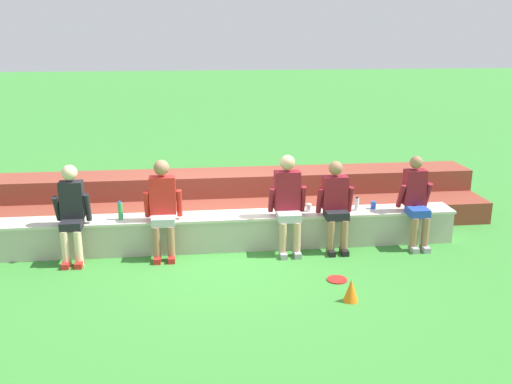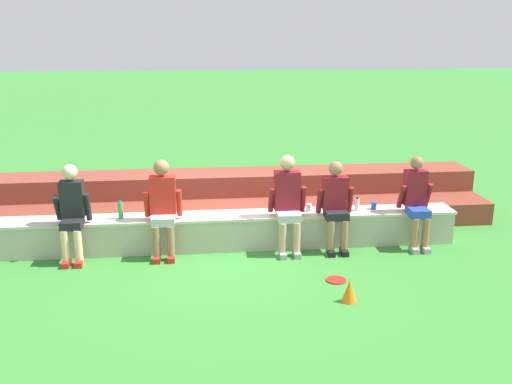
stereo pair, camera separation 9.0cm
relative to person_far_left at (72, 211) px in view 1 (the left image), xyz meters
The scene contains 14 objects.
ground_plane 2.31m from the person_far_left, ahead, with size 80.00×80.00×0.00m, color #388433.
stone_seating_wall 2.25m from the person_far_left, ahead, with size 7.15×0.51×0.53m.
brick_bleachers 2.82m from the person_far_left, 38.19° to the left, with size 9.24×1.59×0.76m.
person_far_left is the anchor object (origin of this frame).
person_left_of_center 1.28m from the person_far_left, ahead, with size 0.55×0.56×1.43m.
person_center 3.12m from the person_far_left, ahead, with size 0.56×0.58×1.46m.
person_right_of_center 3.83m from the person_far_left, ahead, with size 0.55×0.51×1.36m.
person_far_right 5.10m from the person_far_left, ahead, with size 0.50×0.59×1.39m.
water_bottle_mid_left 0.69m from the person_far_left, 19.88° to the left, with size 0.07×0.07×0.27m.
water_bottle_near_right 4.25m from the person_far_left, ahead, with size 0.07×0.07×0.21m.
plastic_cup_left_end 3.51m from the person_far_left, ahead, with size 0.08×0.08×0.12m, color white.
plastic_cup_middle 4.54m from the person_far_left, ahead, with size 0.08×0.08×0.12m, color blue.
frisbee 3.84m from the person_far_left, 17.04° to the right, with size 0.27×0.27×0.02m, color red.
sports_cone 4.04m from the person_far_left, 25.28° to the right, with size 0.19×0.19×0.29m, color orange.
Camera 1 is at (-0.46, -7.82, 3.22)m, focal length 39.27 mm.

